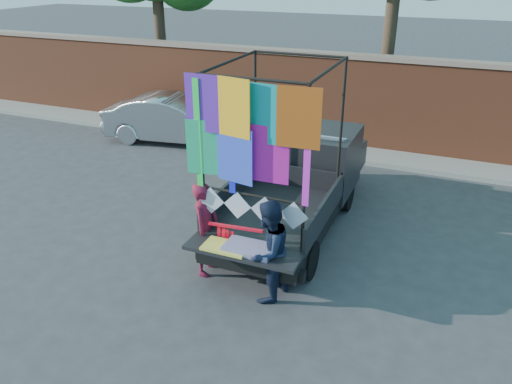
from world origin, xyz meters
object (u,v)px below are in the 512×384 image
at_px(pickup_truck, 302,177).
at_px(man, 268,252).
at_px(sedan, 175,119).
at_px(woman, 206,229).

height_order(pickup_truck, man, pickup_truck).
distance_m(sedan, man, 7.98).
relative_size(sedan, man, 2.43).
bearing_deg(sedan, pickup_truck, -131.86).
xyz_separation_m(pickup_truck, man, (0.38, -2.91, -0.02)).
bearing_deg(man, sedan, -127.53).
relative_size(pickup_truck, man, 3.23).
height_order(woman, man, man).
bearing_deg(pickup_truck, sedan, 147.65).
bearing_deg(sedan, woman, -154.24).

